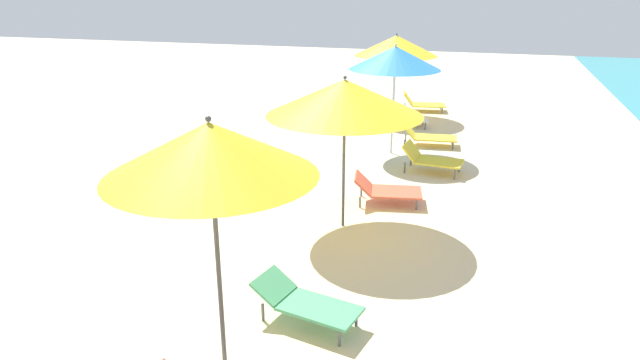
# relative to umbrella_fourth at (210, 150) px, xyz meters

# --- Properties ---
(umbrella_fourth) EXTENTS (2.08, 2.08, 2.86)m
(umbrella_fourth) POSITION_rel_umbrella_fourth_xyz_m (0.00, 0.00, 0.00)
(umbrella_fourth) COLOR #4C4C51
(umbrella_fourth) RESTS_ON ground
(lounger_fourth_shoreside) EXTENTS (1.44, 0.83, 0.52)m
(lounger_fourth_shoreside) POSITION_rel_umbrella_fourth_xyz_m (0.55, 1.14, -2.24)
(lounger_fourth_shoreside) COLOR #4CA572
(lounger_fourth_shoreside) RESTS_ON ground
(umbrella_fifth) EXTENTS (2.58, 2.58, 2.62)m
(umbrella_fifth) POSITION_rel_umbrella_fourth_xyz_m (0.25, 4.12, -0.27)
(umbrella_fifth) COLOR #4C4C51
(umbrella_fifth) RESTS_ON ground
(lounger_fifth_shoreside) EXTENTS (1.38, 0.91, 0.55)m
(lounger_fifth_shoreside) POSITION_rel_umbrella_fourth_xyz_m (0.78, 5.39, -2.26)
(lounger_fifth_shoreside) COLOR #D8593F
(lounger_fifth_shoreside) RESTS_ON ground
(umbrella_sixth) EXTENTS (2.18, 2.18, 2.67)m
(umbrella_sixth) POSITION_rel_umbrella_fourth_xyz_m (0.29, 8.72, -0.19)
(umbrella_sixth) COLOR silver
(umbrella_sixth) RESTS_ON ground
(lounger_sixth_shoreside) EXTENTS (1.47, 0.77, 0.60)m
(lounger_sixth_shoreside) POSITION_rel_umbrella_fourth_xyz_m (1.07, 9.65, -2.26)
(lounger_sixth_shoreside) COLOR yellow
(lounger_sixth_shoreside) RESTS_ON ground
(lounger_sixth_inland) EXTENTS (1.35, 0.81, 0.63)m
(lounger_sixth_inland) POSITION_rel_umbrella_fourth_xyz_m (1.39, 7.51, -2.22)
(lounger_sixth_inland) COLOR yellow
(lounger_sixth_inland) RESTS_ON ground
(umbrella_farthest) EXTENTS (2.53, 2.53, 2.57)m
(umbrella_farthest) POSITION_rel_umbrella_fourth_xyz_m (-0.34, 12.65, -0.32)
(umbrella_farthest) COLOR #4C4C51
(umbrella_farthest) RESTS_ON ground
(lounger_farthest_shoreside) EXTENTS (1.46, 0.90, 0.61)m
(lounger_farthest_shoreside) POSITION_rel_umbrella_fourth_xyz_m (0.43, 13.77, -2.27)
(lounger_farthest_shoreside) COLOR yellow
(lounger_farthest_shoreside) RESTS_ON ground
(lounger_farthest_inland) EXTENTS (1.44, 0.94, 0.58)m
(lounger_farthest_inland) POSITION_rel_umbrella_fourth_xyz_m (0.18, 11.44, -2.26)
(lounger_farthest_inland) COLOR white
(lounger_farthest_inland) RESTS_ON ground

